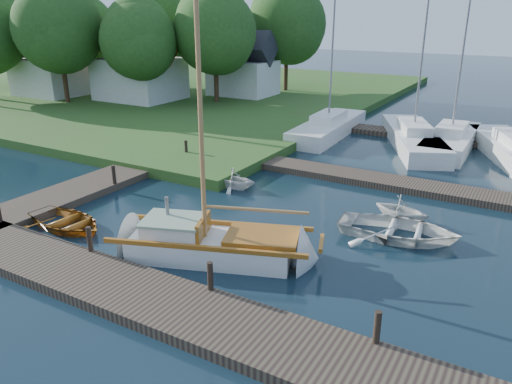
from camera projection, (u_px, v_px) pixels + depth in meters
The scene contains 28 objects.
ground at pixel (256, 223), 18.15m from camera, with size 160.00×160.00×0.00m, color black.
near_dock at pixel (143, 296), 13.23m from camera, with size 18.00×2.20×0.30m, color #2C201C.
left_dock at pixel (131, 171), 23.49m from camera, with size 2.20×18.00×0.30m, color #2C201C.
far_dock at pixel (367, 179), 22.44m from camera, with size 14.00×1.60×0.30m, color #2C201C.
shore at pixel (122, 86), 49.12m from camera, with size 50.00×40.00×0.50m, color #335121.
mooring_post_1 at pixel (90, 239), 15.26m from camera, with size 0.16×0.16×0.80m, color black.
mooring_post_2 at pixel (210, 276), 13.14m from camera, with size 0.16×0.16×0.80m, color black.
mooring_post_3 at pixel (377, 327), 11.03m from camera, with size 0.16×0.16×0.80m, color black.
mooring_post_4 at pixel (114, 175), 21.21m from camera, with size 0.16×0.16×0.80m, color black.
mooring_post_5 at pixel (186, 148), 25.27m from camera, with size 0.16×0.16×0.80m, color black.
sailboat at pixel (217, 247), 15.57m from camera, with size 7.39×4.27×9.83m.
dinghy at pixel (65, 219), 17.65m from camera, with size 2.40×3.35×0.69m, color #875412.
tender_b at pixel (235, 177), 21.51m from camera, with size 1.67×1.94×1.02m, color silver.
tender_c at pixel (399, 227), 16.83m from camera, with size 2.86×4.01×0.83m, color silver.
tender_d at pixel (402, 207), 18.15m from camera, with size 1.77×2.05×1.08m, color silver.
marina_boat_0 at pixel (328, 126), 30.62m from camera, with size 2.57×8.68×10.83m.
marina_boat_1 at pixel (413, 136), 28.15m from camera, with size 5.84×9.35×11.39m.
marina_boat_2 at pixel (451, 139), 27.59m from camera, with size 2.30×7.57×11.34m.
house_a at pixel (139, 68), 39.55m from camera, with size 6.30×5.00×6.29m.
house_b at pixel (51, 67), 41.75m from camera, with size 5.77×4.50×5.79m.
house_c at pixel (243, 70), 41.73m from camera, with size 5.25×4.00×5.28m.
tree_1 at pixel (59, 27), 37.14m from camera, with size 6.70×6.70×9.20m.
tree_2 at pixel (139, 40), 36.23m from camera, with size 5.83×5.75×7.82m.
tree_3 at pixel (215, 31), 37.41m from camera, with size 6.41×6.38×8.74m.
tree_4 at pixel (166, 21), 44.23m from camera, with size 7.01×7.01×9.66m.
tree_5 at pixel (86, 31), 46.70m from camera, with size 6.00×5.94×8.10m.
tree_6 at pixel (7, 29), 46.20m from camera, with size 6.24×6.20×8.46m.
tree_7 at pixel (287, 23), 42.83m from camera, with size 6.83×6.83×9.38m.
Camera 1 is at (8.35, -14.41, 7.31)m, focal length 35.00 mm.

